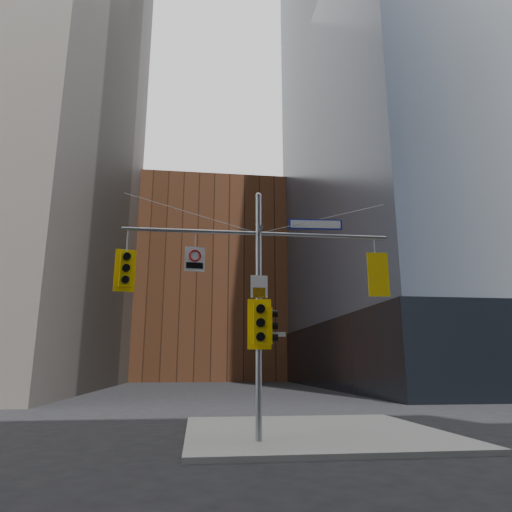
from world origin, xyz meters
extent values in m
plane|color=black|center=(0.00, 0.00, 0.00)|extent=(160.00, 160.00, 0.00)
cube|color=gray|center=(2.00, 4.00, 0.07)|extent=(8.00, 8.00, 0.15)
cube|color=#999FA3|center=(28.00, 32.00, 45.00)|extent=(36.00, 36.00, 90.00)
cube|color=black|center=(28.00, 32.00, 3.00)|extent=(36.40, 36.40, 6.00)
cube|color=brown|center=(0.00, 58.00, 14.00)|extent=(26.00, 20.00, 28.00)
cylinder|color=gray|center=(0.00, 2.00, 3.60)|extent=(0.18, 0.18, 7.20)
sphere|color=gray|center=(0.00, 2.00, 7.20)|extent=(0.20, 0.20, 0.20)
cylinder|color=gray|center=(-2.00, 2.00, 6.00)|extent=(4.00, 0.11, 0.11)
cylinder|color=gray|center=(2.00, 2.00, 6.00)|extent=(4.00, 0.11, 0.11)
cylinder|color=gray|center=(0.00, 1.65, 6.00)|extent=(0.10, 0.70, 0.10)
cylinder|color=gray|center=(-2.00, 2.00, 6.55)|extent=(4.00, 0.02, 1.12)
cylinder|color=gray|center=(2.00, 2.00, 6.55)|extent=(4.00, 0.02, 1.12)
cube|color=yellow|center=(-3.81, 2.00, 4.80)|extent=(0.37, 0.30, 1.00)
cube|color=yellow|center=(-3.86, 2.17, 4.80)|extent=(0.58, 0.18, 1.23)
cylinder|color=black|center=(-3.77, 1.82, 5.13)|extent=(0.24, 0.20, 0.21)
cylinder|color=black|center=(-3.79, 1.89, 5.13)|extent=(0.18, 0.06, 0.18)
cylinder|color=black|center=(-3.77, 1.82, 4.80)|extent=(0.24, 0.20, 0.21)
cylinder|color=black|center=(-3.79, 1.89, 4.80)|extent=(0.18, 0.06, 0.18)
cylinder|color=black|center=(-3.77, 1.82, 4.47)|extent=(0.24, 0.20, 0.21)
cylinder|color=black|center=(-3.79, 1.89, 4.47)|extent=(0.18, 0.06, 0.18)
cube|color=yellow|center=(3.61, 2.00, 4.80)|extent=(0.36, 0.26, 1.08)
cube|color=yellow|center=(3.60, 1.82, 4.80)|extent=(0.64, 0.08, 1.33)
cylinder|color=black|center=(3.62, 2.20, 5.16)|extent=(0.23, 0.18, 0.23)
cylinder|color=black|center=(3.62, 2.12, 5.16)|extent=(0.20, 0.03, 0.19)
cylinder|color=black|center=(3.62, 2.20, 4.80)|extent=(0.23, 0.18, 0.23)
cylinder|color=black|center=(3.62, 2.12, 4.80)|extent=(0.20, 0.03, 0.19)
cylinder|color=black|center=(3.62, 2.20, 4.44)|extent=(0.23, 0.18, 0.23)
cylinder|color=black|center=(3.62, 2.12, 4.44)|extent=(0.20, 0.03, 0.19)
cube|color=yellow|center=(0.28, 2.00, 3.25)|extent=(0.29, 0.37, 1.04)
cylinder|color=black|center=(0.47, 1.97, 3.59)|extent=(0.19, 0.24, 0.22)
cylinder|color=black|center=(0.40, 1.98, 3.59)|extent=(0.05, 0.19, 0.19)
cylinder|color=black|center=(0.47, 1.97, 3.25)|extent=(0.19, 0.24, 0.22)
cylinder|color=black|center=(0.40, 1.98, 3.25)|extent=(0.05, 0.19, 0.19)
cylinder|color=black|center=(0.47, 1.97, 2.90)|extent=(0.19, 0.24, 0.22)
cylinder|color=#0CE559|center=(0.40, 1.98, 2.90)|extent=(0.05, 0.19, 0.19)
cube|color=yellow|center=(0.00, 1.72, 3.29)|extent=(0.38, 0.28, 1.15)
cube|color=yellow|center=(0.01, 1.92, 3.29)|extent=(0.68, 0.08, 1.42)
cylinder|color=black|center=(-0.01, 1.50, 3.67)|extent=(0.25, 0.19, 0.24)
cylinder|color=black|center=(-0.01, 1.59, 3.67)|extent=(0.21, 0.03, 0.21)
cylinder|color=black|center=(-0.01, 1.50, 3.29)|extent=(0.25, 0.19, 0.24)
cylinder|color=black|center=(-0.01, 1.59, 3.29)|extent=(0.21, 0.03, 0.21)
cylinder|color=black|center=(-0.01, 1.50, 2.91)|extent=(0.25, 0.19, 0.24)
cylinder|color=black|center=(-0.01, 1.59, 2.91)|extent=(0.21, 0.03, 0.21)
cube|color=#111A9D|center=(1.76, 2.00, 6.35)|extent=(1.64, 0.15, 0.32)
cube|color=silver|center=(1.76, 1.98, 6.35)|extent=(1.54, 0.12, 0.25)
cube|color=silver|center=(-1.87, 1.98, 5.15)|extent=(0.58, 0.10, 0.72)
torus|color=#B20A0A|center=(-1.87, 1.96, 5.25)|extent=(0.36, 0.09, 0.36)
cube|color=black|center=(-1.87, 1.96, 4.96)|extent=(0.48, 0.07, 0.17)
cube|color=silver|center=(0.00, 1.88, 4.37)|extent=(0.50, 0.06, 0.65)
cube|color=#D88C00|center=(0.00, 1.86, 4.19)|extent=(0.36, 0.03, 0.29)
cube|color=silver|center=(0.45, 2.00, 3.01)|extent=(0.66, 0.03, 0.13)
cube|color=#145926|center=(0.00, 2.45, 2.77)|extent=(0.07, 0.74, 0.15)
camera|label=1|loc=(-1.73, -11.03, 2.18)|focal=32.00mm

